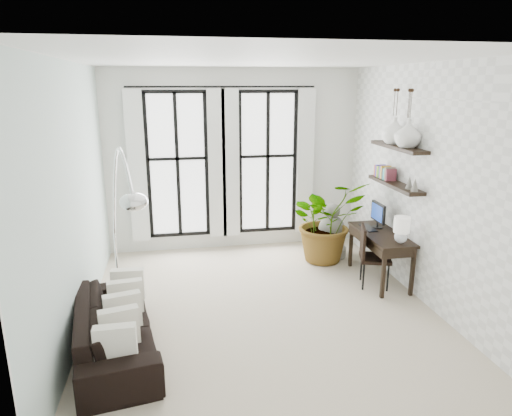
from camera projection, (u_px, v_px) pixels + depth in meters
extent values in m
plane|color=beige|center=(261.00, 308.00, 6.16)|extent=(5.00, 5.00, 0.00)
plane|color=white|center=(261.00, 59.00, 5.32)|extent=(5.00, 5.00, 0.00)
plane|color=silver|center=(73.00, 200.00, 5.35)|extent=(0.00, 5.00, 5.00)
plane|color=white|center=(425.00, 186.00, 6.14)|extent=(0.00, 5.00, 5.00)
plane|color=white|center=(234.00, 161.00, 8.12)|extent=(4.50, 0.00, 4.50)
cube|color=white|center=(178.00, 166.00, 7.93)|extent=(1.00, 0.02, 2.50)
cube|color=white|center=(137.00, 168.00, 7.71)|extent=(0.30, 0.04, 2.60)
cube|color=white|center=(217.00, 165.00, 7.95)|extent=(0.30, 0.04, 2.60)
cube|color=white|center=(267.00, 163.00, 8.21)|extent=(1.00, 0.02, 2.50)
cube|color=white|center=(231.00, 165.00, 7.99)|extent=(0.30, 0.04, 2.60)
cube|color=white|center=(305.00, 163.00, 8.23)|extent=(0.30, 0.04, 2.60)
cylinder|color=black|center=(222.00, 87.00, 7.63)|extent=(3.20, 0.03, 0.03)
cube|color=black|center=(395.00, 185.00, 6.67)|extent=(0.25, 1.30, 0.05)
cube|color=black|center=(398.00, 147.00, 6.52)|extent=(0.25, 1.30, 0.05)
cube|color=#C95332|center=(379.00, 170.00, 7.16)|extent=(0.16, 0.04, 0.18)
cube|color=#4138C5|center=(380.00, 171.00, 7.12)|extent=(0.16, 0.04, 0.18)
cube|color=gold|center=(382.00, 171.00, 7.07)|extent=(0.16, 0.04, 0.18)
cube|color=green|center=(383.00, 172.00, 7.03)|extent=(0.16, 0.03, 0.18)
cube|color=purple|center=(384.00, 172.00, 6.99)|extent=(0.16, 0.03, 0.18)
cube|color=yellow|center=(386.00, 173.00, 6.95)|extent=(0.16, 0.03, 0.18)
cube|color=#484848|center=(387.00, 173.00, 6.90)|extent=(0.16, 0.03, 0.18)
cube|color=#36BFBF|center=(388.00, 174.00, 6.86)|extent=(0.16, 0.03, 0.18)
cube|color=gray|center=(390.00, 174.00, 6.82)|extent=(0.16, 0.03, 0.18)
cube|color=brown|center=(391.00, 175.00, 6.78)|extent=(0.16, 0.03, 0.18)
cone|color=gray|center=(409.00, 182.00, 6.26)|extent=(0.10, 0.10, 0.18)
cone|color=gray|center=(415.00, 185.00, 6.12)|extent=(0.10, 0.10, 0.18)
imported|color=black|center=(115.00, 328.00, 5.07)|extent=(1.11, 2.15, 0.60)
cube|color=white|center=(116.00, 345.00, 4.37)|extent=(0.40, 0.12, 0.40)
cube|color=white|center=(119.00, 327.00, 4.71)|extent=(0.40, 0.12, 0.40)
cube|color=white|center=(123.00, 311.00, 5.04)|extent=(0.40, 0.12, 0.40)
cube|color=white|center=(126.00, 297.00, 5.37)|extent=(0.40, 0.12, 0.40)
cube|color=white|center=(128.00, 284.00, 5.70)|extent=(0.40, 0.12, 0.40)
imported|color=#2D7228|center=(326.00, 221.00, 7.67)|extent=(1.45, 1.32, 1.40)
cube|color=black|center=(381.00, 234.00, 6.84)|extent=(0.55, 1.29, 0.04)
cube|color=black|center=(379.00, 240.00, 6.86)|extent=(0.50, 1.23, 0.12)
cube|color=black|center=(383.00, 274.00, 6.33)|extent=(0.05, 0.05, 0.71)
cube|color=black|center=(412.00, 272.00, 6.41)|extent=(0.05, 0.05, 0.71)
cube|color=black|center=(351.00, 245.00, 7.46)|extent=(0.05, 0.05, 0.71)
cube|color=black|center=(376.00, 244.00, 7.54)|extent=(0.05, 0.05, 0.71)
cube|color=black|center=(378.00, 212.00, 7.01)|extent=(0.04, 0.42, 0.30)
cube|color=navy|center=(377.00, 212.00, 7.01)|extent=(0.00, 0.36, 0.24)
cube|color=black|center=(368.00, 228.00, 7.05)|extent=(0.15, 0.40, 0.02)
sphere|color=silver|center=(401.00, 238.00, 6.35)|extent=(0.18, 0.18, 0.18)
cylinder|color=white|center=(402.00, 225.00, 6.30)|extent=(0.22, 0.22, 0.22)
cube|color=black|center=(375.00, 258.00, 6.73)|extent=(0.54, 0.54, 0.05)
cube|color=black|center=(363.00, 242.00, 6.69)|extent=(0.17, 0.42, 0.48)
cylinder|color=black|center=(368.00, 278.00, 6.60)|extent=(0.03, 0.03, 0.40)
cylinder|color=black|center=(390.00, 277.00, 6.66)|extent=(0.03, 0.03, 0.40)
cylinder|color=black|center=(359.00, 269.00, 6.93)|extent=(0.03, 0.03, 0.40)
cylinder|color=black|center=(380.00, 268.00, 6.99)|extent=(0.03, 0.03, 0.40)
cylinder|color=silver|center=(120.00, 296.00, 6.40)|extent=(0.34, 0.34, 0.09)
cylinder|color=silver|center=(117.00, 265.00, 6.28)|extent=(0.03, 0.03, 0.93)
ellipsoid|color=silver|center=(134.00, 202.00, 4.80)|extent=(0.30, 0.30, 0.19)
cylinder|color=gray|center=(331.00, 251.00, 8.02)|extent=(0.53, 0.53, 0.16)
ellipsoid|color=gray|center=(332.00, 231.00, 7.92)|extent=(0.48, 0.48, 0.58)
sphere|color=gray|center=(332.00, 211.00, 7.83)|extent=(0.26, 0.26, 0.26)
imported|color=white|center=(408.00, 134.00, 6.23)|extent=(0.37, 0.37, 0.38)
imported|color=white|center=(394.00, 131.00, 6.61)|extent=(0.37, 0.37, 0.38)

